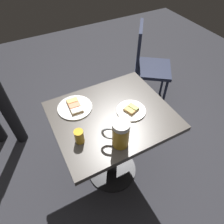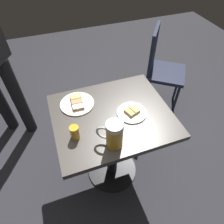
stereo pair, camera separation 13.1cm
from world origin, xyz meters
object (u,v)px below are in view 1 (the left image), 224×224
object	(u,v)px
plate_near	(75,107)
beer_glass_small	(79,136)
plate_far	(131,110)
cafe_chair	(147,63)
beer_mug	(120,134)

from	to	relation	value
plate_near	beer_glass_small	distance (m)	0.28
plate_far	beer_glass_small	distance (m)	0.40
plate_near	cafe_chair	bearing A→B (deg)	26.88
plate_near	beer_mug	xyz separation A→B (m)	(0.13, -0.39, 0.08)
plate_far	beer_mug	xyz separation A→B (m)	(-0.20, -0.19, 0.08)
plate_far	beer_mug	world-z (taller)	beer_mug
plate_near	beer_glass_small	bearing A→B (deg)	-104.62
beer_mug	cafe_chair	distance (m)	1.25
beer_mug	plate_far	bearing A→B (deg)	43.98
cafe_chair	plate_far	bearing A→B (deg)	-6.86
beer_mug	beer_glass_small	world-z (taller)	beer_mug
plate_near	plate_far	bearing A→B (deg)	-32.27
beer_mug	cafe_chair	size ratio (longest dim) A/B	0.19
plate_near	beer_mug	distance (m)	0.42
beer_mug	cafe_chair	xyz separation A→B (m)	(0.84, 0.88, -0.31)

